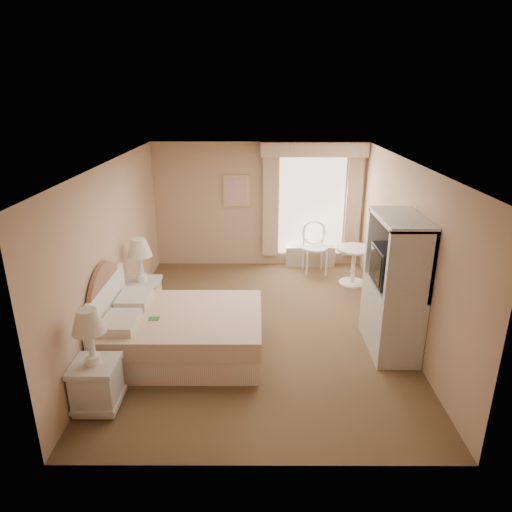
{
  "coord_description": "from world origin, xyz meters",
  "views": [
    {
      "loc": [
        -0.04,
        -6.2,
        3.41
      ],
      "look_at": [
        -0.06,
        0.3,
        1.05
      ],
      "focal_mm": 32.0,
      "sensor_mm": 36.0,
      "label": 1
    }
  ],
  "objects_px": {
    "nightstand_near": "(95,373)",
    "armoire": "(393,296)",
    "round_table": "(354,260)",
    "nightstand_far": "(143,289)",
    "cafe_chair": "(315,243)",
    "bed": "(177,331)"
  },
  "relations": [
    {
      "from": "nightstand_near",
      "to": "armoire",
      "type": "bearing_deg",
      "value": 19.85
    },
    {
      "from": "nightstand_near",
      "to": "round_table",
      "type": "xyz_separation_m",
      "value": [
        3.59,
        3.59,
        0.01
      ]
    },
    {
      "from": "nightstand_far",
      "to": "cafe_chair",
      "type": "bearing_deg",
      "value": 33.7
    },
    {
      "from": "bed",
      "to": "nightstand_near",
      "type": "distance_m",
      "value": 1.36
    },
    {
      "from": "nightstand_near",
      "to": "nightstand_far",
      "type": "relative_size",
      "value": 0.95
    },
    {
      "from": "bed",
      "to": "cafe_chair",
      "type": "xyz_separation_m",
      "value": [
        2.21,
        3.05,
        0.25
      ]
    },
    {
      "from": "armoire",
      "to": "bed",
      "type": "bearing_deg",
      "value": -176.76
    },
    {
      "from": "nightstand_near",
      "to": "cafe_chair",
      "type": "height_order",
      "value": "nightstand_near"
    },
    {
      "from": "bed",
      "to": "cafe_chair",
      "type": "bearing_deg",
      "value": 54.03
    },
    {
      "from": "round_table",
      "to": "armoire",
      "type": "relative_size",
      "value": 0.37
    },
    {
      "from": "nightstand_near",
      "to": "bed",
      "type": "bearing_deg",
      "value": 58.11
    },
    {
      "from": "cafe_chair",
      "to": "armoire",
      "type": "distance_m",
      "value": 2.98
    },
    {
      "from": "cafe_chair",
      "to": "nightstand_near",
      "type": "bearing_deg",
      "value": -130.68
    },
    {
      "from": "round_table",
      "to": "nightstand_far",
      "type": "bearing_deg",
      "value": -159.46
    },
    {
      "from": "cafe_chair",
      "to": "bed",
      "type": "bearing_deg",
      "value": -131.76
    },
    {
      "from": "nightstand_near",
      "to": "nightstand_far",
      "type": "bearing_deg",
      "value": 90.0
    },
    {
      "from": "round_table",
      "to": "armoire",
      "type": "bearing_deg",
      "value": -88.42
    },
    {
      "from": "nightstand_near",
      "to": "cafe_chair",
      "type": "bearing_deg",
      "value": 55.11
    },
    {
      "from": "bed",
      "to": "armoire",
      "type": "xyz_separation_m",
      "value": [
        2.94,
        0.17,
        0.45
      ]
    },
    {
      "from": "round_table",
      "to": "bed",
      "type": "bearing_deg",
      "value": -139.65
    },
    {
      "from": "bed",
      "to": "nightstand_near",
      "type": "height_order",
      "value": "bed"
    },
    {
      "from": "nightstand_near",
      "to": "cafe_chair",
      "type": "relative_size",
      "value": 1.19
    }
  ]
}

